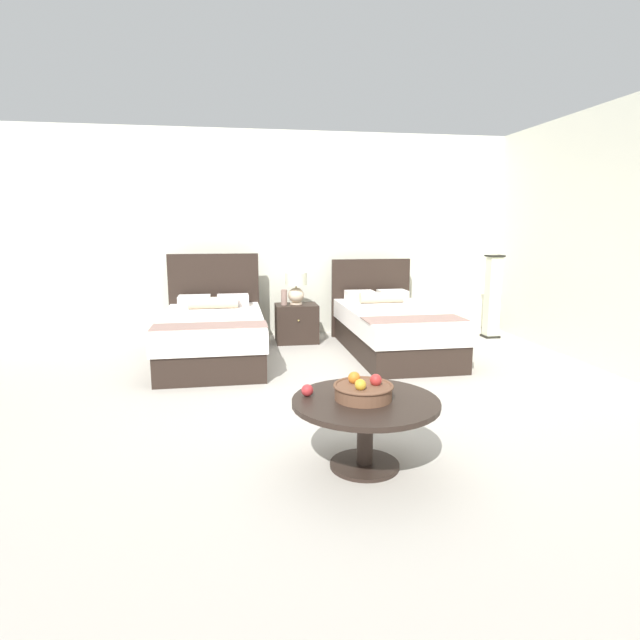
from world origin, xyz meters
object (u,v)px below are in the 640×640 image
bed_near_corner (392,328)px  loose_apple (307,390)px  coffee_table (365,414)px  bed_near_window (213,334)px  table_lamp (296,286)px  nightstand (297,323)px  fruit_bowl (363,390)px  floor_lamp_corner (492,297)px  vase (284,297)px

bed_near_corner → loose_apple: bearing=-117.1°
bed_near_corner → coffee_table: 3.23m
bed_near_window → table_lamp: bed_near_window is taller
table_lamp → bed_near_corner: bearing=-35.1°
bed_near_window → table_lamp: size_ratio=4.95×
bed_near_window → nightstand: 1.33m
nightstand → table_lamp: size_ratio=1.32×
coffee_table → fruit_bowl: size_ratio=2.46×
nightstand → floor_lamp_corner: 2.82m
loose_apple → floor_lamp_corner: floor_lamp_corner is taller
nightstand → fruit_bowl: fruit_bowl is taller
coffee_table → nightstand: bearing=90.0°
bed_near_corner → vase: bed_near_corner is taller
bed_near_window → coffee_table: size_ratio=2.22×
bed_near_corner → floor_lamp_corner: bearing=20.6°
coffee_table → floor_lamp_corner: size_ratio=0.82×
bed_near_window → loose_apple: 3.01m
vase → loose_apple: vase is taller
bed_near_window → fruit_bowl: size_ratio=5.46×
bed_near_corner → nightstand: bearing=145.6°
vase → fruit_bowl: (0.16, -3.75, -0.10)m
vase → fruit_bowl: size_ratio=0.54×
vase → coffee_table: bearing=-87.4°
nightstand → coffee_table: (-0.00, -3.80, 0.11)m
bed_near_corner → fruit_bowl: bed_near_corner is taller
nightstand → fruit_bowl: size_ratio=1.45×
table_lamp → floor_lamp_corner: (2.80, -0.16, -0.19)m
loose_apple → bed_near_corner: bearing=62.9°
bed_near_corner → floor_lamp_corner: floor_lamp_corner is taller
nightstand → fruit_bowl: 3.80m
bed_near_window → vase: (0.92, 0.72, 0.32)m
coffee_table → loose_apple: 0.41m
bed_near_corner → table_lamp: bearing=144.9°
table_lamp → vase: size_ratio=2.04×
floor_lamp_corner → fruit_bowl: bearing=-127.6°
bed_near_corner → loose_apple: (-1.48, -2.91, 0.20)m
bed_near_corner → bed_near_window: bearing=179.9°
coffee_table → fruit_bowl: (-0.01, 0.01, 0.16)m
table_lamp → floor_lamp_corner: floor_lamp_corner is taller
vase → loose_apple: 3.64m
nightstand → loose_apple: loose_apple is taller
vase → coffee_table: vase is taller
fruit_bowl → floor_lamp_corner: floor_lamp_corner is taller
table_lamp → fruit_bowl: bearing=-90.2°
bed_near_window → bed_near_corner: bed_near_window is taller
fruit_bowl → floor_lamp_corner: 4.61m
loose_apple → floor_lamp_corner: bearing=48.2°
bed_near_window → table_lamp: bearing=35.5°
bed_near_window → bed_near_corner: 2.22m
bed_near_corner → coffee_table: bed_near_corner is taller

